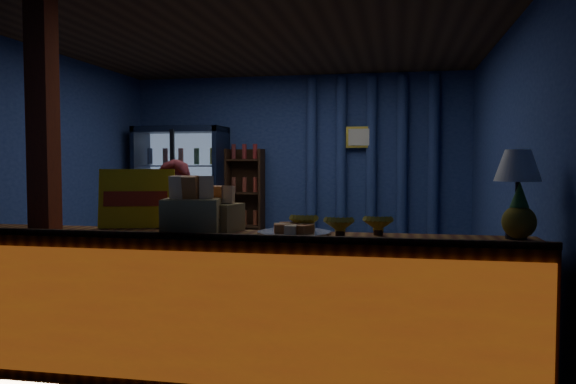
% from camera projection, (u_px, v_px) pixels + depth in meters
% --- Properties ---
extents(ground, '(4.60, 4.60, 0.00)m').
position_uv_depth(ground, '(259.00, 305.00, 5.59)').
color(ground, '#515154').
rests_on(ground, ground).
extents(room_walls, '(4.60, 4.60, 4.60)m').
position_uv_depth(room_walls, '(259.00, 147.00, 5.51)').
color(room_walls, navy).
rests_on(room_walls, ground).
extents(counter, '(4.40, 0.57, 0.99)m').
position_uv_depth(counter, '(190.00, 305.00, 3.69)').
color(counter, brown).
rests_on(counter, ground).
extents(support_post, '(0.16, 0.16, 2.60)m').
position_uv_depth(support_post, '(44.00, 179.00, 3.86)').
color(support_post, maroon).
rests_on(support_post, ground).
extents(beverage_cooler, '(1.20, 0.62, 1.90)m').
position_uv_depth(beverage_cooler, '(183.00, 198.00, 7.71)').
color(beverage_cooler, black).
rests_on(beverage_cooler, ground).
extents(bottle_shelf, '(0.50, 0.28, 1.60)m').
position_uv_depth(bottle_shelf, '(246.00, 208.00, 7.70)').
color(bottle_shelf, '#341A10').
rests_on(bottle_shelf, ground).
extents(curtain_folds, '(1.74, 0.14, 2.50)m').
position_uv_depth(curtain_folds, '(371.00, 171.00, 7.43)').
color(curtain_folds, navy).
rests_on(curtain_folds, room_walls).
extents(framed_picture, '(0.36, 0.04, 0.28)m').
position_uv_depth(framed_picture, '(360.00, 137.00, 7.39)').
color(framed_picture, gold).
rests_on(framed_picture, room_walls).
extents(shopkeeper, '(0.58, 0.44, 1.44)m').
position_uv_depth(shopkeeper, '(174.00, 252.00, 4.35)').
color(shopkeeper, maroon).
rests_on(shopkeeper, ground).
extents(green_chair, '(0.65, 0.66, 0.54)m').
position_uv_depth(green_chair, '(353.00, 257.00, 6.82)').
color(green_chair, '#56AC61').
rests_on(green_chair, ground).
extents(side_table, '(0.52, 0.39, 0.55)m').
position_uv_depth(side_table, '(303.00, 258.00, 6.92)').
color(side_table, '#341A10').
rests_on(side_table, ground).
extents(yellow_sign, '(0.53, 0.25, 0.42)m').
position_uv_depth(yellow_sign, '(137.00, 199.00, 3.97)').
color(yellow_sign, yellow).
rests_on(yellow_sign, counter).
extents(snack_box_left, '(0.41, 0.36, 0.38)m').
position_uv_depth(snack_box_left, '(191.00, 214.00, 3.62)').
color(snack_box_left, olive).
rests_on(snack_box_left, counter).
extents(snack_box_centre, '(0.34, 0.30, 0.31)m').
position_uv_depth(snack_box_centre, '(218.00, 215.00, 3.80)').
color(snack_box_centre, olive).
rests_on(snack_box_centre, counter).
extents(pastry_tray, '(0.47, 0.47, 0.08)m').
position_uv_depth(pastry_tray, '(294.00, 231.00, 3.57)').
color(pastry_tray, silver).
rests_on(pastry_tray, counter).
extents(banana_bunches, '(0.68, 0.27, 0.15)m').
position_uv_depth(banana_bunches, '(341.00, 224.00, 3.57)').
color(banana_bunches, yellow).
rests_on(banana_bunches, counter).
extents(table_lamp, '(0.28, 0.28, 0.54)m').
position_uv_depth(table_lamp, '(518.00, 169.00, 3.39)').
color(table_lamp, black).
rests_on(table_lamp, counter).
extents(pineapple, '(0.20, 0.20, 0.34)m').
position_uv_depth(pineapple, '(519.00, 217.00, 3.34)').
color(pineapple, olive).
rests_on(pineapple, counter).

